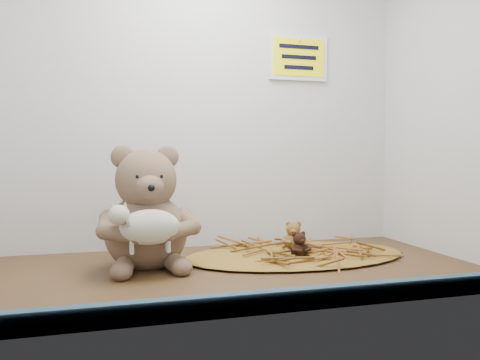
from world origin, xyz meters
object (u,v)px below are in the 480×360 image
object	(u,v)px
mini_teddy_tan	(293,235)
mini_teddy_brown	(299,243)
toy_lamb	(150,227)
main_teddy	(146,207)

from	to	relation	value
mini_teddy_tan	mini_teddy_brown	distance (cm)	9.17
toy_lamb	mini_teddy_tan	xyz separation A→B (cm)	(38.87, 15.96, -5.96)
main_teddy	mini_teddy_tan	world-z (taller)	main_teddy
main_teddy	toy_lamb	world-z (taller)	main_teddy
main_teddy	mini_teddy_brown	xyz separation A→B (cm)	(36.80, -3.12, -9.85)
toy_lamb	mini_teddy_brown	world-z (taller)	toy_lamb
main_teddy	mini_teddy_tan	distance (cm)	40.37
main_teddy	mini_teddy_brown	world-z (taller)	main_teddy
main_teddy	mini_teddy_brown	size ratio (longest dim) A/B	4.43
main_teddy	mini_teddy_brown	distance (cm)	38.22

